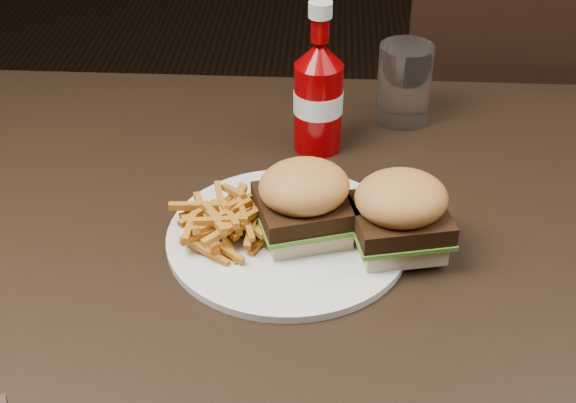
# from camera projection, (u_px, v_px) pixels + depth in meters

# --- Properties ---
(dining_table) EXTENTS (1.20, 0.80, 0.04)m
(dining_table) POSITION_uv_depth(u_px,v_px,m) (330.00, 235.00, 1.00)
(dining_table) COLOR black
(dining_table) RESTS_ON ground
(chair_far) EXTENTS (0.47, 0.47, 0.04)m
(chair_far) POSITION_uv_depth(u_px,v_px,m) (493.00, 166.00, 1.70)
(chair_far) COLOR black
(chair_far) RESTS_ON ground
(plate) EXTENTS (0.29, 0.29, 0.01)m
(plate) POSITION_uv_depth(u_px,v_px,m) (288.00, 237.00, 0.96)
(plate) COLOR white
(plate) RESTS_ON dining_table
(sandwich_half_a) EXTENTS (0.12, 0.11, 0.02)m
(sandwich_half_a) POSITION_uv_depth(u_px,v_px,m) (304.00, 225.00, 0.95)
(sandwich_half_a) COLOR #CAB196
(sandwich_half_a) RESTS_ON plate
(sandwich_half_b) EXTENTS (0.11, 0.11, 0.02)m
(sandwich_half_b) POSITION_uv_depth(u_px,v_px,m) (397.00, 237.00, 0.93)
(sandwich_half_b) COLOR beige
(sandwich_half_b) RESTS_ON plate
(fries_pile) EXTENTS (0.13, 0.13, 0.04)m
(fries_pile) POSITION_uv_depth(u_px,v_px,m) (229.00, 220.00, 0.94)
(fries_pile) COLOR #AB6F18
(fries_pile) RESTS_ON plate
(ketchup_bottle) EXTENTS (0.07, 0.07, 0.13)m
(ketchup_bottle) POSITION_uv_depth(u_px,v_px,m) (318.00, 109.00, 1.11)
(ketchup_bottle) COLOR #800002
(ketchup_bottle) RESTS_ON dining_table
(tumbler) EXTENTS (0.10, 0.10, 0.12)m
(tumbler) POSITION_uv_depth(u_px,v_px,m) (404.00, 86.00, 1.18)
(tumbler) COLOR white
(tumbler) RESTS_ON dining_table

